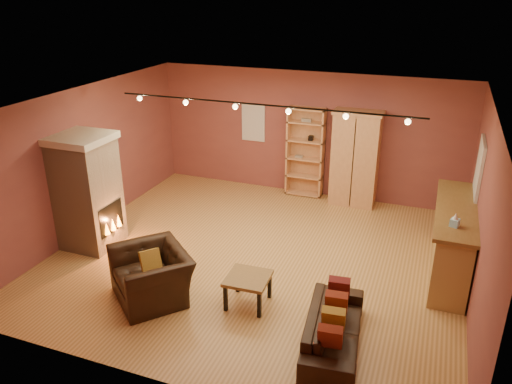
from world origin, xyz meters
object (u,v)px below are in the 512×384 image
at_px(armchair, 151,268).
at_px(bookcase, 306,151).
at_px(loveseat, 334,323).
at_px(fireplace, 88,192).
at_px(coffee_table, 248,281).
at_px(bar_counter, 452,240).
at_px(armoire, 355,158).

bearing_deg(armchair, bookcase, 118.38).
xyz_separation_m(bookcase, loveseat, (1.78, -4.98, -0.67)).
height_order(fireplace, loveseat, fireplace).
xyz_separation_m(fireplace, loveseat, (4.83, -1.24, -0.70)).
relative_size(bookcase, armchair, 1.44).
relative_size(loveseat, coffee_table, 2.76).
height_order(bookcase, bar_counter, bookcase).
xyz_separation_m(loveseat, coffee_table, (-1.42, 0.47, 0.05)).
xyz_separation_m(bar_counter, coffee_table, (-2.83, -2.04, -0.20)).
bearing_deg(bookcase, bar_counter, -37.67).
height_order(fireplace, armoire, fireplace).
bearing_deg(bookcase, armchair, -102.62).
height_order(fireplace, armchair, fireplace).
bearing_deg(bookcase, coffee_table, -85.37).
height_order(bar_counter, loveseat, bar_counter).
bearing_deg(bar_counter, armchair, -150.89).
bearing_deg(armchair, fireplace, -168.59).
height_order(armoire, bar_counter, armoire).
height_order(fireplace, coffee_table, fireplace).
relative_size(fireplace, armoire, 1.01).
xyz_separation_m(bookcase, armoire, (1.14, -0.16, 0.01)).
bearing_deg(coffee_table, loveseat, -18.45).
distance_m(bookcase, armoire, 1.15).
relative_size(bar_counter, coffee_table, 3.79).
relative_size(bookcase, loveseat, 1.12).
distance_m(armoire, armchair, 5.22).
bearing_deg(coffee_table, bar_counter, 35.72).
height_order(bar_counter, armchair, bar_counter).
bearing_deg(coffee_table, fireplace, 167.40).
bearing_deg(bar_counter, armoire, 131.71).
height_order(armoire, coffee_table, armoire).
xyz_separation_m(armoire, armchair, (-2.22, -4.70, -0.53)).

